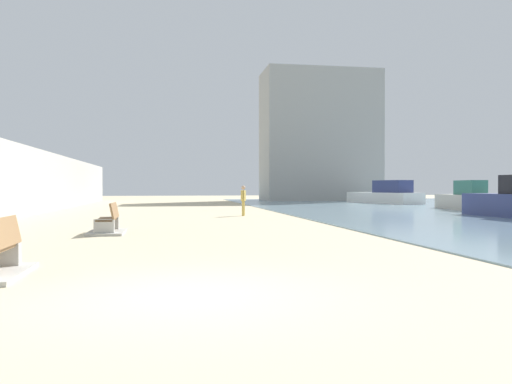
# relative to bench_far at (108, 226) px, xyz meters

# --- Properties ---
(ground_plane) EXTENTS (120.00, 120.00, 0.00)m
(ground_plane) POSITION_rel_bench_far_xyz_m (2.07, 8.11, -0.23)
(ground_plane) COLOR #C6B793
(seawall) EXTENTS (0.80, 64.00, 3.54)m
(seawall) POSITION_rel_bench_far_xyz_m (-5.43, 8.11, 1.53)
(seawall) COLOR #ADAAA3
(seawall) RESTS_ON ground
(bench_far) EXTENTS (1.11, 2.10, 0.98)m
(bench_far) POSITION_rel_bench_far_xyz_m (0.00, 0.00, 0.00)
(bench_far) COLOR #ADAAA3
(bench_far) RESTS_ON ground
(person_walking) EXTENTS (0.29, 0.49, 1.54)m
(person_walking) POSITION_rel_bench_far_xyz_m (5.65, 9.09, 0.65)
(person_walking) COLOR gold
(person_walking) RESTS_ON ground
(boat_mid_bay) EXTENTS (2.04, 5.84, 1.83)m
(boat_mid_bay) POSITION_rel_bench_far_xyz_m (20.27, 12.93, 0.48)
(boat_mid_bay) COLOR beige
(boat_mid_bay) RESTS_ON water_bay
(boat_outer) EXTENTS (4.26, 8.24, 1.98)m
(boat_outer) POSITION_rel_bench_far_xyz_m (20.59, 25.77, 0.53)
(boat_outer) COLOR white
(boat_outer) RESTS_ON water_bay
(harbor_building) EXTENTS (12.00, 6.00, 13.58)m
(harbor_building) POSITION_rel_bench_far_xyz_m (17.67, 36.11, 6.55)
(harbor_building) COLOR #9E9E99
(harbor_building) RESTS_ON ground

